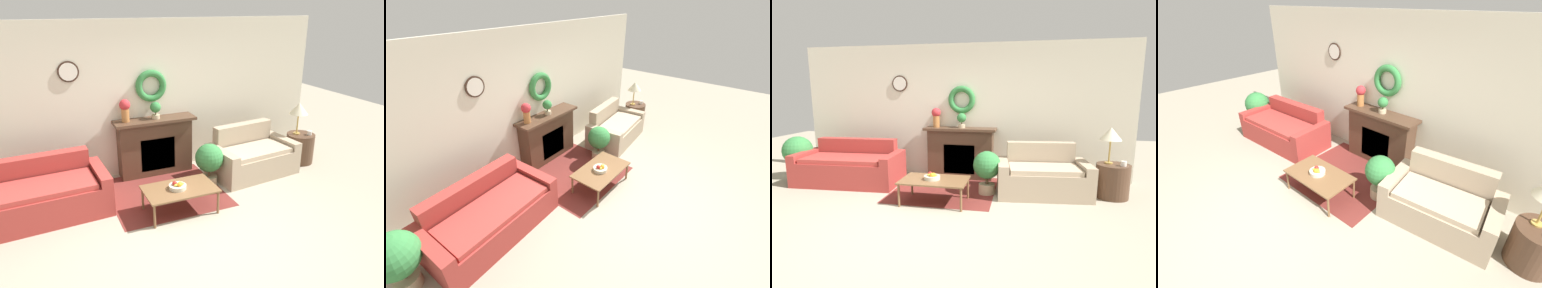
# 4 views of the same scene
# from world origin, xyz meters

# --- Properties ---
(ground_plane) EXTENTS (16.00, 16.00, 0.00)m
(ground_plane) POSITION_xyz_m (0.00, 0.00, 0.00)
(ground_plane) COLOR #9E937F
(floor_rug) EXTENTS (1.80, 1.74, 0.01)m
(floor_rug) POSITION_xyz_m (-0.04, 1.53, 0.00)
(floor_rug) COLOR maroon
(floor_rug) RESTS_ON ground_plane
(wall_back) EXTENTS (6.80, 0.18, 2.70)m
(wall_back) POSITION_xyz_m (-0.00, 2.55, 1.36)
(wall_back) COLOR beige
(wall_back) RESTS_ON ground_plane
(fireplace) EXTENTS (1.45, 0.41, 1.03)m
(fireplace) POSITION_xyz_m (0.08, 2.34, 0.52)
(fireplace) COLOR #4C3323
(fireplace) RESTS_ON ground_plane
(couch_left) EXTENTS (1.99, 1.05, 0.82)m
(couch_left) POSITION_xyz_m (-1.95, 1.58, 0.31)
(couch_left) COLOR #9E332D
(couch_left) RESTS_ON ground_plane
(loveseat_right) EXTENTS (1.61, 1.02, 0.86)m
(loveseat_right) POSITION_xyz_m (1.67, 1.62, 0.31)
(loveseat_right) COLOR tan
(loveseat_right) RESTS_ON ground_plane
(coffee_table) EXTENTS (1.06, 0.64, 0.38)m
(coffee_table) POSITION_xyz_m (-0.04, 0.88, 0.35)
(coffee_table) COLOR brown
(coffee_table) RESTS_ON ground_plane
(fruit_bowl) EXTENTS (0.26, 0.26, 0.12)m
(fruit_bowl) POSITION_xyz_m (-0.08, 0.87, 0.43)
(fruit_bowl) COLOR beige
(fruit_bowl) RESTS_ON coffee_table
(side_table_by_loveseat) EXTENTS (0.53, 0.53, 0.57)m
(side_table_by_loveseat) POSITION_xyz_m (2.81, 1.69, 0.28)
(side_table_by_loveseat) COLOR #4C3323
(side_table_by_loveseat) RESTS_ON ground_plane
(table_lamp) EXTENTS (0.35, 0.35, 0.61)m
(table_lamp) POSITION_xyz_m (2.74, 1.74, 1.06)
(table_lamp) COLOR #B28E42
(table_lamp) RESTS_ON side_table_by_loveseat
(mug) EXTENTS (0.09, 0.09, 0.08)m
(mug) POSITION_xyz_m (2.93, 1.60, 0.61)
(mug) COLOR silver
(mug) RESTS_ON side_table_by_loveseat
(vase_on_mantel_left) EXTENTS (0.19, 0.19, 0.39)m
(vase_on_mantel_left) POSITION_xyz_m (-0.43, 2.35, 1.26)
(vase_on_mantel_left) COLOR #AD6B38
(vase_on_mantel_left) RESTS_ON fireplace
(potted_plant_on_mantel) EXTENTS (0.19, 0.19, 0.30)m
(potted_plant_on_mantel) POSITION_xyz_m (0.10, 2.33, 1.21)
(potted_plant_on_mantel) COLOR tan
(potted_plant_on_mantel) RESTS_ON fireplace
(potted_plant_floor_by_loveseat) EXTENTS (0.48, 0.48, 0.75)m
(potted_plant_floor_by_loveseat) POSITION_xyz_m (0.73, 1.46, 0.46)
(potted_plant_floor_by_loveseat) COLOR tan
(potted_plant_floor_by_loveseat) RESTS_ON ground_plane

